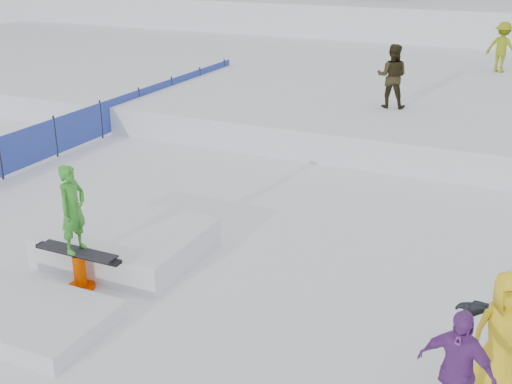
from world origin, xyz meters
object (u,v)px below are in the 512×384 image
at_px(walker_ygreen, 502,47).
at_px(spectator_yellow, 504,333).
at_px(spectator_dark, 505,332).
at_px(jib_rail_feature, 102,257).
at_px(walker_olive, 392,76).
at_px(safety_fence, 101,119).
at_px(spectator_purple, 456,371).

distance_m(walker_ygreen, spectator_yellow, 18.02).
xyz_separation_m(spectator_yellow, spectator_dark, (0.01, 0.12, -0.06)).
height_order(spectator_dark, jib_rail_feature, jib_rail_feature).
bearing_deg(jib_rail_feature, spectator_dark, -2.38).
distance_m(walker_olive, walker_ygreen, 7.44).
bearing_deg(jib_rail_feature, spectator_yellow, -3.47).
relative_size(walker_olive, walker_ygreen, 1.01).
height_order(walker_ygreen, jib_rail_feature, walker_ygreen).
relative_size(walker_olive, jib_rail_feature, 0.41).
relative_size(safety_fence, jib_rail_feature, 3.64).
xyz_separation_m(spectator_purple, spectator_dark, (0.43, 1.07, -0.02)).
relative_size(spectator_dark, jib_rail_feature, 0.34).
bearing_deg(walker_olive, spectator_yellow, 104.74).
bearing_deg(safety_fence, walker_olive, 27.82).
bearing_deg(jib_rail_feature, spectator_purple, -12.68).
relative_size(spectator_yellow, spectator_dark, 1.08).
xyz_separation_m(spectator_dark, jib_rail_feature, (-6.37, 0.27, -0.45)).
xyz_separation_m(safety_fence, walker_olive, (7.34, 3.87, 1.15)).
xyz_separation_m(walker_ygreen, spectator_purple, (1.34, -18.86, -0.92)).
relative_size(spectator_purple, jib_rail_feature, 0.35).
height_order(spectator_purple, jib_rail_feature, jib_rail_feature).
bearing_deg(safety_fence, walker_ygreen, 48.56).
distance_m(walker_olive, spectator_dark, 11.51).
bearing_deg(jib_rail_feature, walker_olive, 77.68).
bearing_deg(spectator_dark, spectator_yellow, -55.66).
bearing_deg(safety_fence, spectator_dark, -30.90).
xyz_separation_m(safety_fence, spectator_yellow, (11.42, -6.96, 0.26)).
bearing_deg(walker_ygreen, spectator_purple, 110.25).
xyz_separation_m(walker_ygreen, spectator_dark, (1.77, -17.79, -0.94)).
xyz_separation_m(walker_olive, walker_ygreen, (2.32, 7.07, -0.00)).
bearing_deg(spectator_purple, jib_rail_feature, -179.44).
bearing_deg(spectator_yellow, walker_ygreen, 71.05).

